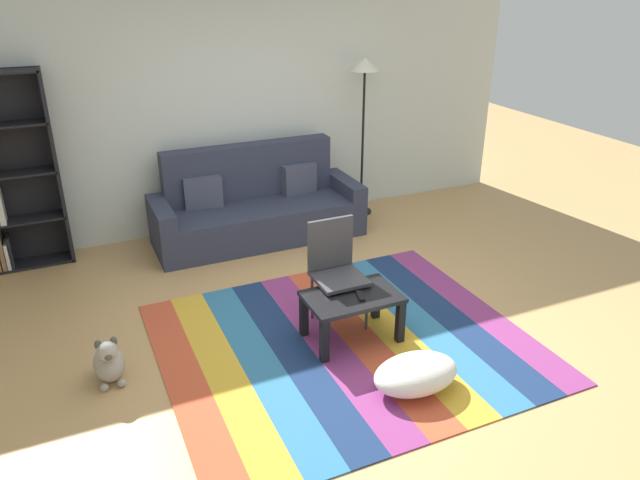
# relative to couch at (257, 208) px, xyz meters

# --- Properties ---
(ground_plane) EXTENTS (14.00, 14.00, 0.00)m
(ground_plane) POSITION_rel_couch_xyz_m (0.03, -2.02, -0.34)
(ground_plane) COLOR tan
(back_wall) EXTENTS (6.80, 0.10, 2.70)m
(back_wall) POSITION_rel_couch_xyz_m (0.03, 0.53, 1.01)
(back_wall) COLOR silver
(back_wall) RESTS_ON ground_plane
(rug) EXTENTS (2.85, 2.48, 0.01)m
(rug) POSITION_rel_couch_xyz_m (-0.05, -2.29, -0.33)
(rug) COLOR #C64C2D
(rug) RESTS_ON ground_plane
(couch) EXTENTS (2.26, 0.80, 1.00)m
(couch) POSITION_rel_couch_xyz_m (0.00, 0.00, 0.00)
(couch) COLOR #2D3347
(couch) RESTS_ON ground_plane
(coffee_table) EXTENTS (0.74, 0.48, 0.40)m
(coffee_table) POSITION_rel_couch_xyz_m (0.03, -2.25, -0.00)
(coffee_table) COLOR black
(coffee_table) RESTS_ON rug
(pouf) EXTENTS (0.64, 0.42, 0.24)m
(pouf) POSITION_rel_couch_xyz_m (0.16, -3.01, -0.21)
(pouf) COLOR white
(pouf) RESTS_ON rug
(dog) EXTENTS (0.22, 0.35, 0.40)m
(dog) POSITION_rel_couch_xyz_m (-1.81, -2.02, -0.18)
(dog) COLOR #9E998E
(dog) RESTS_ON ground_plane
(standing_lamp) EXTENTS (0.32, 0.32, 1.84)m
(standing_lamp) POSITION_rel_couch_xyz_m (1.39, 0.17, 1.20)
(standing_lamp) COLOR black
(standing_lamp) RESTS_ON ground_plane
(tv_remote) EXTENTS (0.08, 0.16, 0.02)m
(tv_remote) POSITION_rel_couch_xyz_m (0.07, -2.31, 0.08)
(tv_remote) COLOR black
(tv_remote) RESTS_ON coffee_table
(folding_chair) EXTENTS (0.40, 0.40, 0.90)m
(folding_chair) POSITION_rel_couch_xyz_m (0.03, -1.94, 0.20)
(folding_chair) COLOR #38383D
(folding_chair) RESTS_ON ground_plane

